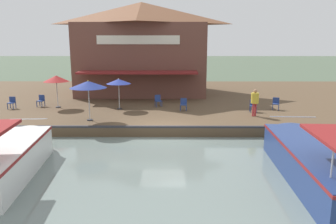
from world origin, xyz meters
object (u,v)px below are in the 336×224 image
object	(u,v)px
motorboat_far_downstream	(317,157)
tree_downstream_bank	(114,41)
patio_umbrella_near_quay_edge	(119,82)
motorboat_fourth_along	(10,154)
cafe_chair_back_row_seat	(12,102)
person_near_entrance	(255,99)
patio_umbrella_mid_patio_left	(88,85)
cafe_chair_far_corner_seat	(253,105)
cafe_chair_mid_patio	(41,100)
cafe_chair_beside_entrance	(276,103)
patio_umbrella_back_row	(56,79)
cafe_chair_facing_river	(184,104)
cafe_chair_under_first_umbrella	(158,100)
waterfront_restaurant	(142,48)

from	to	relation	value
motorboat_far_downstream	tree_downstream_bank	size ratio (longest dim) A/B	1.21
patio_umbrella_near_quay_edge	motorboat_fourth_along	distance (m)	10.73
cafe_chair_back_row_seat	person_near_entrance	bearing A→B (deg)	82.06
patio_umbrella_mid_patio_left	cafe_chair_far_corner_seat	world-z (taller)	patio_umbrella_mid_patio_left
motorboat_fourth_along	patio_umbrella_near_quay_edge	bearing A→B (deg)	163.95
cafe_chair_mid_patio	cafe_chair_far_corner_seat	xyz separation A→B (m)	(1.81, 15.19, 0.00)
patio_umbrella_near_quay_edge	person_near_entrance	world-z (taller)	patio_umbrella_near_quay_edge
patio_umbrella_near_quay_edge	cafe_chair_beside_entrance	xyz separation A→B (m)	(0.16, 11.03, -1.48)
patio_umbrella_back_row	person_near_entrance	size ratio (longest dim) A/B	1.37
patio_umbrella_mid_patio_left	cafe_chair_mid_patio	bearing A→B (deg)	-133.35
cafe_chair_far_corner_seat	cafe_chair_mid_patio	bearing A→B (deg)	-96.80
cafe_chair_mid_patio	person_near_entrance	world-z (taller)	person_near_entrance
motorboat_far_downstream	cafe_chair_facing_river	bearing A→B (deg)	-153.58
patio_umbrella_mid_patio_left	cafe_chair_under_first_umbrella	world-z (taller)	patio_umbrella_mid_patio_left
cafe_chair_back_row_seat	cafe_chair_beside_entrance	bearing A→B (deg)	89.15
cafe_chair_mid_patio	motorboat_far_downstream	size ratio (longest dim) A/B	0.09
patio_umbrella_near_quay_edge	cafe_chair_back_row_seat	xyz separation A→B (m)	(-0.12, -7.70, -1.48)
motorboat_fourth_along	motorboat_far_downstream	bearing A→B (deg)	89.20
cafe_chair_far_corner_seat	person_near_entrance	xyz separation A→B (m)	(1.33, -0.26, 0.61)
cafe_chair_under_first_umbrella	cafe_chair_beside_entrance	size ratio (longest dim) A/B	1.00
cafe_chair_mid_patio	person_near_entrance	xyz separation A→B (m)	(3.14, 14.93, 0.61)
waterfront_restaurant	person_near_entrance	distance (m)	13.13
waterfront_restaurant	cafe_chair_under_first_umbrella	distance (m)	7.89
cafe_chair_mid_patio	cafe_chair_facing_river	world-z (taller)	same
cafe_chair_under_first_umbrella	tree_downstream_bank	bearing A→B (deg)	-153.70
cafe_chair_under_first_umbrella	patio_umbrella_near_quay_edge	bearing A→B (deg)	-70.04
cafe_chair_under_first_umbrella	cafe_chair_beside_entrance	bearing A→B (deg)	82.17
tree_downstream_bank	cafe_chair_mid_patio	bearing A→B (deg)	-22.58
waterfront_restaurant	cafe_chair_under_first_umbrella	world-z (taller)	waterfront_restaurant
patio_umbrella_near_quay_edge	cafe_chair_mid_patio	size ratio (longest dim) A/B	2.57
cafe_chair_facing_river	cafe_chair_beside_entrance	size ratio (longest dim) A/B	1.00
tree_downstream_bank	cafe_chair_under_first_umbrella	bearing A→B (deg)	26.30
patio_umbrella_mid_patio_left	cafe_chair_beside_entrance	size ratio (longest dim) A/B	2.88
cafe_chair_mid_patio	motorboat_fourth_along	xyz separation A→B (m)	(11.11, 3.00, -0.28)
tree_downstream_bank	person_near_entrance	bearing A→B (deg)	40.88
patio_umbrella_mid_patio_left	person_near_entrance	world-z (taller)	patio_umbrella_mid_patio_left
waterfront_restaurant	cafe_chair_beside_entrance	bearing A→B (deg)	51.64
cafe_chair_back_row_seat	cafe_chair_facing_river	world-z (taller)	same
cafe_chair_back_row_seat	motorboat_fourth_along	xyz separation A→B (m)	(10.29, 4.77, -0.28)
motorboat_far_downstream	cafe_chair_back_row_seat	bearing A→B (deg)	-121.40
person_near_entrance	waterfront_restaurant	bearing A→B (deg)	-141.35
motorboat_fourth_along	patio_umbrella_back_row	bearing A→B (deg)	-171.34
cafe_chair_under_first_umbrella	tree_downstream_bank	xyz separation A→B (m)	(-9.47, -4.68, 4.30)
waterfront_restaurant	cafe_chair_back_row_seat	xyz separation A→B (m)	(7.64, -8.73, -3.67)
waterfront_restaurant	person_near_entrance	bearing A→B (deg)	38.65
cafe_chair_back_row_seat	motorboat_fourth_along	world-z (taller)	motorboat_fourth_along
motorboat_far_downstream	patio_umbrella_near_quay_edge	bearing A→B (deg)	-137.59
patio_umbrella_near_quay_edge	patio_umbrella_mid_patio_left	xyz separation A→B (m)	(3.45, -1.28, 0.23)
cafe_chair_back_row_seat	person_near_entrance	xyz separation A→B (m)	(2.33, 16.70, 0.61)
cafe_chair_under_first_umbrella	tree_downstream_bank	size ratio (longest dim) A/B	0.11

